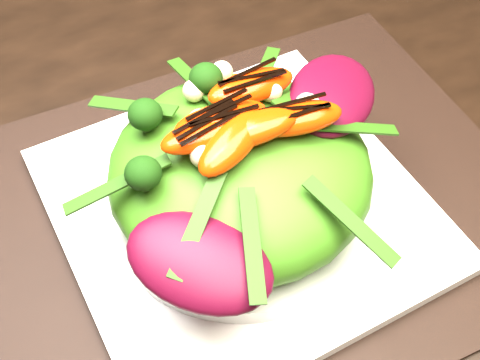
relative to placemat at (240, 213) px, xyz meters
name	(u,v)px	position (x,y,z in m)	size (l,w,h in m)	color
placemat	(240,213)	(0.00, 0.00, 0.00)	(0.48, 0.36, 0.00)	black
plate_base	(240,207)	(0.00, 0.00, 0.01)	(0.28, 0.28, 0.01)	white
salad_bowl	(240,198)	(0.00, 0.00, 0.02)	(0.21, 0.21, 0.02)	silver
lettuce_mound	(240,171)	(0.00, 0.00, 0.05)	(0.20, 0.20, 0.08)	#3F7716
radicchio_leaf	(333,94)	(0.09, 0.02, 0.08)	(0.10, 0.07, 0.02)	#440718
orange_segment	(212,104)	(-0.01, 0.03, 0.10)	(0.07, 0.03, 0.02)	#EF2B03
broccoli_floret	(150,130)	(-0.06, 0.02, 0.10)	(0.04, 0.04, 0.04)	#183209
macadamia_nut	(286,151)	(0.02, -0.03, 0.10)	(0.02, 0.02, 0.02)	beige
balsamic_drizzle	(211,94)	(-0.01, 0.03, 0.11)	(0.04, 0.00, 0.00)	black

